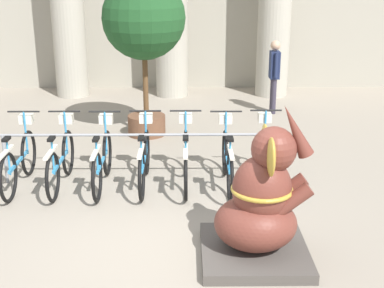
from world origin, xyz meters
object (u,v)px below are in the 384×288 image
bicycle_2 (103,160)px  bicycle_6 (268,158)px  bicycle_3 (144,159)px  bicycle_5 (227,159)px  bicycle_1 (61,159)px  person_pedestrian (274,70)px  elephant_statue (260,207)px  bicycle_0 (19,160)px  potted_tree (144,24)px  bicycle_4 (186,158)px

bicycle_2 → bicycle_6: bearing=1.1°
bicycle_3 → bicycle_5: bearing=-2.1°
bicycle_1 → person_pedestrian: size_ratio=1.08×
bicycle_1 → elephant_statue: 3.37m
bicycle_0 → person_pedestrian: 6.00m
bicycle_6 → elephant_statue: size_ratio=0.95×
bicycle_3 → bicycle_2: bearing=-176.8°
bicycle_2 → elephant_statue: bearing=-45.1°
bicycle_1 → bicycle_5: (2.44, -0.03, 0.00)m
bicycle_1 → potted_tree: size_ratio=0.57×
bicycle_1 → bicycle_3: bearing=0.7°
bicycle_5 → potted_tree: bearing=118.3°
bicycle_0 → bicycle_6: bearing=0.5°
bicycle_5 → bicycle_3: bearing=177.9°
bicycle_4 → bicycle_3: bearing=180.0°
bicycle_3 → bicycle_0: bearing=-179.4°
bicycle_1 → bicycle_3: 1.22m
bicycle_1 → potted_tree: potted_tree is taller
bicycle_1 → bicycle_6: 3.06m
bicycle_2 → bicycle_5: (1.83, -0.01, 0.00)m
elephant_statue → potted_tree: bearing=109.0°
elephant_statue → bicycle_3: bearing=124.5°
bicycle_1 → bicycle_2: bearing=-1.7°
bicycle_1 → bicycle_6: same height
bicycle_0 → bicycle_5: (3.06, -0.03, 0.00)m
elephant_statue → potted_tree: 5.06m
bicycle_3 → bicycle_4: (0.61, -0.00, 0.00)m
bicycle_0 → elephant_statue: elephant_statue is taller
bicycle_0 → bicycle_1: (0.61, 0.00, 0.00)m
bicycle_3 → elephant_statue: 2.53m
bicycle_2 → potted_tree: size_ratio=0.57×
bicycle_3 → bicycle_4: bearing=-0.0°
potted_tree → bicycle_5: bearing=-61.7°
bicycle_0 → potted_tree: potted_tree is taller
bicycle_5 → bicycle_4: bearing=175.8°
bicycle_0 → bicycle_3: size_ratio=1.00×
bicycle_5 → bicycle_0: bearing=179.5°
bicycle_5 → elephant_statue: 2.06m
person_pedestrian → elephant_statue: bearing=-100.1°
elephant_statue → person_pedestrian: (1.10, 6.14, 0.33)m
bicycle_2 → potted_tree: (0.47, 2.53, 1.69)m
bicycle_5 → elephant_statue: size_ratio=0.95×
bicycle_3 → bicycle_6: same height
bicycle_3 → bicycle_4: 0.61m
bicycle_0 → bicycle_2: 1.22m
person_pedestrian → potted_tree: (-2.68, -1.57, 1.16)m
bicycle_4 → bicycle_0: bearing=-179.5°
bicycle_0 → bicycle_2: bearing=-0.7°
bicycle_2 → potted_tree: potted_tree is taller
person_pedestrian → bicycle_1: bearing=-132.6°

